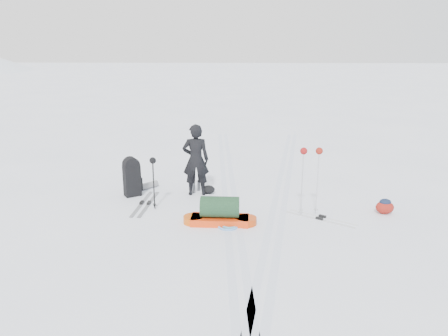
{
  "coord_description": "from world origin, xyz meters",
  "views": [
    {
      "loc": [
        0.27,
        -9.65,
        3.63
      ],
      "look_at": [
        -0.17,
        0.02,
        0.95
      ],
      "focal_mm": 35.0,
      "sensor_mm": 36.0,
      "label": 1
    }
  ],
  "objects_px": {
    "pulk_sled": "(220,213)",
    "ski_poles_black": "(153,167)",
    "skier": "(196,160)",
    "expedition_rucksack": "(134,177)"
  },
  "relations": [
    {
      "from": "pulk_sled",
      "to": "expedition_rucksack",
      "type": "bearing_deg",
      "value": 142.66
    },
    {
      "from": "pulk_sled",
      "to": "ski_poles_black",
      "type": "relative_size",
      "value": 1.28
    },
    {
      "from": "skier",
      "to": "pulk_sled",
      "type": "bearing_deg",
      "value": 104.58
    },
    {
      "from": "skier",
      "to": "ski_poles_black",
      "type": "distance_m",
      "value": 1.36
    },
    {
      "from": "pulk_sled",
      "to": "ski_poles_black",
      "type": "distance_m",
      "value": 1.94
    },
    {
      "from": "skier",
      "to": "ski_poles_black",
      "type": "bearing_deg",
      "value": 44.65
    },
    {
      "from": "pulk_sled",
      "to": "ski_poles_black",
      "type": "bearing_deg",
      "value": 152.69
    },
    {
      "from": "expedition_rucksack",
      "to": "pulk_sled",
      "type": "bearing_deg",
      "value": -70.42
    },
    {
      "from": "ski_poles_black",
      "to": "skier",
      "type": "bearing_deg",
      "value": 66.21
    },
    {
      "from": "skier",
      "to": "ski_poles_black",
      "type": "relative_size",
      "value": 1.48
    }
  ]
}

